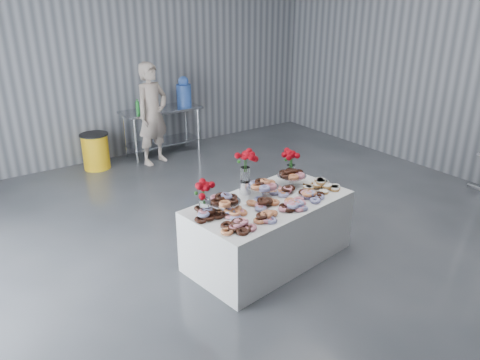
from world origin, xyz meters
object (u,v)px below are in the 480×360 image
Objects in this scene: trash_barrel at (96,151)px; water_jug at (184,92)px; person at (153,114)px; display_table at (269,230)px; prep_table at (162,123)px.

water_jug is at bearing -0.00° from trash_barrel.
person is (-0.82, -0.32, -0.24)m from water_jug.
display_table is 4.17m from trash_barrel.
person reaches higher than trash_barrel.
trash_barrel is at bearing 98.81° from display_table.
person is 1.20m from trash_barrel.
prep_table is 0.73m from water_jug.
prep_table is 1.35m from trash_barrel.
person reaches higher than water_jug.
display_table is 1.04× the size of person.
water_jug is (0.50, -0.00, 0.53)m from prep_table.
prep_table is 0.54m from person.
person is 2.87× the size of trash_barrel.
person reaches higher than prep_table.
water_jug reaches higher than prep_table.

